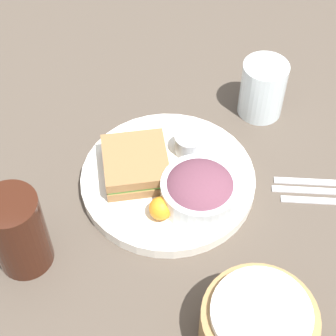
# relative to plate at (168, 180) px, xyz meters

# --- Properties ---
(ground_plane) EXTENTS (4.00, 4.00, 0.00)m
(ground_plane) POSITION_rel_plate_xyz_m (0.00, 0.00, -0.01)
(ground_plane) COLOR #4C4238
(plate) EXTENTS (0.28, 0.28, 0.02)m
(plate) POSITION_rel_plate_xyz_m (0.00, 0.00, 0.00)
(plate) COLOR white
(plate) RESTS_ON ground_plane
(sandwich) EXTENTS (0.13, 0.13, 0.04)m
(sandwich) POSITION_rel_plate_xyz_m (0.05, 0.00, 0.03)
(sandwich) COLOR olive
(sandwich) RESTS_ON plate
(salad_bowl) EXTENTS (0.12, 0.12, 0.06)m
(salad_bowl) POSITION_rel_plate_xyz_m (-0.05, 0.04, 0.04)
(salad_bowl) COLOR white
(salad_bowl) RESTS_ON plate
(dressing_cup) EXTENTS (0.05, 0.05, 0.04)m
(dressing_cup) POSITION_rel_plate_xyz_m (-0.03, -0.06, 0.03)
(dressing_cup) COLOR #B7B7BC
(dressing_cup) RESTS_ON plate
(orange_wedge) EXTENTS (0.04, 0.04, 0.04)m
(orange_wedge) POSITION_rel_plate_xyz_m (0.00, 0.08, 0.03)
(orange_wedge) COLOR orange
(orange_wedge) RESTS_ON plate
(drink_glass) EXTENTS (0.08, 0.08, 0.14)m
(drink_glass) POSITION_rel_plate_xyz_m (0.19, 0.17, 0.06)
(drink_glass) COLOR #38190F
(drink_glass) RESTS_ON ground_plane
(bread_basket) EXTENTS (0.15, 0.15, 0.09)m
(bread_basket) POSITION_rel_plate_xyz_m (-0.15, 0.25, 0.03)
(bread_basket) COLOR #997547
(bread_basket) RESTS_ON ground_plane
(fork) EXTENTS (0.18, 0.03, 0.01)m
(fork) POSITION_rel_plate_xyz_m (-0.26, -0.04, -0.01)
(fork) COLOR silver
(fork) RESTS_ON ground_plane
(knife) EXTENTS (0.19, 0.03, 0.01)m
(knife) POSITION_rel_plate_xyz_m (-0.26, -0.02, -0.01)
(knife) COLOR silver
(knife) RESTS_ON ground_plane
(spoon) EXTENTS (0.16, 0.02, 0.01)m
(spoon) POSITION_rel_plate_xyz_m (-0.27, -0.00, -0.01)
(spoon) COLOR silver
(spoon) RESTS_ON ground_plane
(water_glass) EXTENTS (0.08, 0.08, 0.11)m
(water_glass) POSITION_rel_plate_xyz_m (-0.14, -0.19, 0.04)
(water_glass) COLOR silver
(water_glass) RESTS_ON ground_plane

